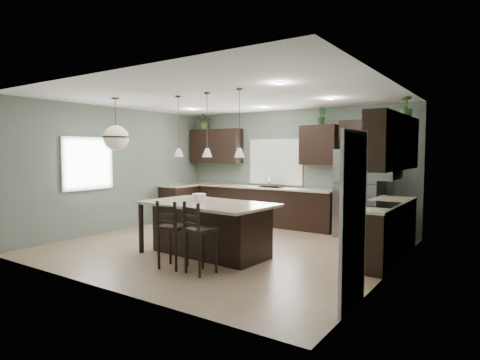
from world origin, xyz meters
name	(u,v)px	position (x,y,z in m)	size (l,w,h in m)	color
ground	(224,247)	(0.00, 0.00, 0.00)	(6.00, 6.00, 0.00)	#9E8466
pantry_door	(353,220)	(2.98, -1.55, 1.02)	(0.04, 0.82, 2.04)	white
window_back	(276,162)	(-0.40, 2.73, 1.55)	(1.35, 0.02, 1.00)	white
window_left	(88,163)	(-2.98, -0.80, 1.55)	(0.02, 1.10, 1.00)	white
left_return_cabs	(179,203)	(-2.70, 1.70, 0.45)	(0.60, 0.90, 0.90)	black
left_return_countertop	(179,186)	(-2.68, 1.70, 0.92)	(0.66, 0.96, 0.04)	beige
back_lower_cabs	(254,206)	(-0.85, 2.45, 0.45)	(4.20, 0.60, 0.90)	black
back_countertop	(254,187)	(-0.85, 2.43, 0.92)	(4.20, 0.66, 0.04)	beige
sink_inset	(270,187)	(-0.40, 2.43, 0.94)	(0.70, 0.45, 0.01)	gray
faucet	(269,181)	(-0.40, 2.40, 1.08)	(0.02, 0.02, 0.28)	silver
back_upper_left	(216,146)	(-2.15, 2.58, 1.95)	(1.55, 0.34, 0.90)	black
back_upper_right	(319,145)	(0.80, 2.58, 1.95)	(0.85, 0.34, 0.90)	black
fridge_header	(365,130)	(1.85, 2.58, 2.25)	(1.05, 0.34, 0.45)	black
right_lower_cabs	(383,232)	(2.70, 0.87, 0.45)	(0.60, 2.35, 0.90)	black
right_countertop	(383,204)	(2.68, 0.87, 0.92)	(0.66, 2.35, 0.04)	beige
cooktop	(378,204)	(2.68, 0.60, 0.94)	(0.58, 0.75, 0.02)	black
wall_oven_front	(360,232)	(2.40, 0.60, 0.45)	(0.01, 0.72, 0.60)	gray
right_upper_cabs	(394,142)	(2.83, 0.87, 1.95)	(0.34, 2.35, 0.90)	black
microwave	(386,167)	(2.78, 0.60, 1.55)	(0.40, 0.75, 0.40)	gray
refrigerator	(359,193)	(1.82, 2.35, 0.93)	(0.90, 0.74, 1.85)	gray
kitchen_island	(208,229)	(0.14, -0.66, 0.46)	(2.28, 1.30, 0.92)	black
serving_dish	(199,198)	(-0.06, -0.65, 0.99)	(0.24, 0.24, 0.14)	silver
bar_stool_center	(173,234)	(0.16, -1.54, 0.53)	(0.39, 0.39, 1.06)	black
bar_stool_right	(201,237)	(0.70, -1.52, 0.54)	(0.40, 0.40, 1.07)	black
pendant_left	(178,127)	(-0.56, -0.61, 2.25)	(0.17, 0.17, 1.10)	white
pendant_center	(207,125)	(0.14, -0.66, 2.25)	(0.17, 0.17, 1.10)	white
pendant_right	(239,123)	(0.84, -0.71, 2.25)	(0.17, 0.17, 1.10)	white
chandelier	(116,124)	(-1.68, -1.10, 2.31)	(0.51, 0.51, 0.99)	#FAE7CC
plant_back_left	(205,122)	(-2.51, 2.55, 2.61)	(0.39, 0.33, 0.43)	#385625
plant_back_right	(322,116)	(0.87, 2.55, 2.59)	(0.21, 0.17, 0.39)	#2A5625
plant_right_wall	(406,107)	(2.80, 1.85, 2.62)	(0.25, 0.25, 0.44)	#335A27
room_shell	(224,157)	(0.00, 0.00, 1.70)	(6.00, 6.00, 6.00)	slate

